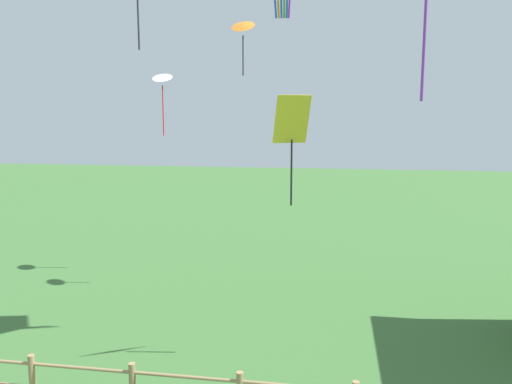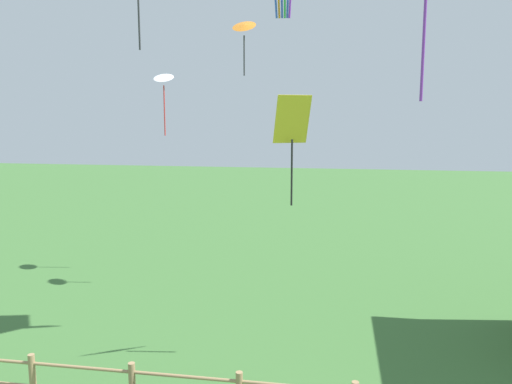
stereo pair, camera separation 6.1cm
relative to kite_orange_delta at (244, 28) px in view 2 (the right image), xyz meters
name	(u,v)px [view 2 (the right image)]	position (x,y,z in m)	size (l,w,h in m)	color
kite_orange_delta	(244,28)	(0.00, 0.00, 0.00)	(0.91, 0.82, 1.97)	orange
kite_yellow_diamond	(292,128)	(2.22, -5.32, -3.37)	(0.97, 0.74, 2.75)	yellow
kite_white_delta	(164,81)	(-3.49, 1.40, -1.69)	(0.85, 0.79, 2.50)	white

